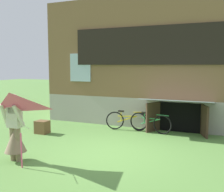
{
  "coord_description": "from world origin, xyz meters",
  "views": [
    {
      "loc": [
        2.81,
        -6.48,
        2.31
      ],
      "look_at": [
        -0.23,
        0.59,
        1.44
      ],
      "focal_mm": 43.66,
      "sensor_mm": 36.0,
      "label": 1
    }
  ],
  "objects_px": {
    "wooden_crate": "(42,127)",
    "kite": "(10,114)",
    "bicycle_yellow": "(127,120)",
    "bicycle_green": "(150,123)",
    "person": "(15,133)"
  },
  "relations": [
    {
      "from": "bicycle_green",
      "to": "bicycle_yellow",
      "type": "xyz_separation_m",
      "value": [
        -0.88,
        0.09,
        -0.0
      ]
    },
    {
      "from": "person",
      "to": "wooden_crate",
      "type": "bearing_deg",
      "value": 93.51
    },
    {
      "from": "kite",
      "to": "bicycle_green",
      "type": "bearing_deg",
      "value": 68.77
    },
    {
      "from": "person",
      "to": "wooden_crate",
      "type": "height_order",
      "value": "person"
    },
    {
      "from": "bicycle_yellow",
      "to": "wooden_crate",
      "type": "bearing_deg",
      "value": -163.21
    },
    {
      "from": "person",
      "to": "kite",
      "type": "relative_size",
      "value": 1.04
    },
    {
      "from": "kite",
      "to": "bicycle_yellow",
      "type": "height_order",
      "value": "kite"
    },
    {
      "from": "bicycle_green",
      "to": "wooden_crate",
      "type": "relative_size",
      "value": 3.51
    },
    {
      "from": "person",
      "to": "bicycle_green",
      "type": "height_order",
      "value": "person"
    },
    {
      "from": "kite",
      "to": "bicycle_green",
      "type": "distance_m",
      "value": 5.04
    },
    {
      "from": "bicycle_yellow",
      "to": "bicycle_green",
      "type": "bearing_deg",
      "value": -22.29
    },
    {
      "from": "person",
      "to": "kite",
      "type": "xyz_separation_m",
      "value": [
        0.46,
        -0.6,
        0.6
      ]
    },
    {
      "from": "bicycle_green",
      "to": "bicycle_yellow",
      "type": "distance_m",
      "value": 0.88
    },
    {
      "from": "wooden_crate",
      "to": "bicycle_yellow",
      "type": "bearing_deg",
      "value": 33.55
    },
    {
      "from": "wooden_crate",
      "to": "kite",
      "type": "bearing_deg",
      "value": -62.99
    }
  ]
}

